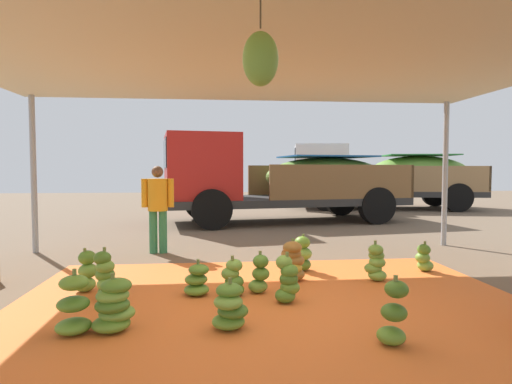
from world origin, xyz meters
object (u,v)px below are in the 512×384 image
at_px(banana_bunch_1, 376,263).
at_px(banana_bunch_10, 230,308).
at_px(banana_bunch_2, 197,281).
at_px(banana_bunch_4, 260,275).
at_px(banana_bunch_12, 233,279).
at_px(banana_bunch_13, 87,272).
at_px(banana_bunch_5, 106,277).
at_px(cargo_truck_far, 380,175).
at_px(worker_0, 158,202).
at_px(banana_bunch_9, 302,255).
at_px(banana_bunch_3, 114,306).
at_px(banana_bunch_0, 424,259).
at_px(banana_bunch_8, 74,307).
at_px(banana_bunch_7, 394,315).
at_px(cargo_truck_main, 277,179).
at_px(banana_bunch_14, 288,281).
at_px(banana_bunch_11, 292,262).

relative_size(banana_bunch_1, banana_bunch_10, 1.12).
distance_m(banana_bunch_2, banana_bunch_4, 0.74).
relative_size(banana_bunch_12, banana_bunch_13, 0.91).
bearing_deg(banana_bunch_10, banana_bunch_5, 143.14).
distance_m(cargo_truck_far, worker_0, 10.68).
distance_m(banana_bunch_2, banana_bunch_12, 0.43).
bearing_deg(banana_bunch_9, banana_bunch_5, -156.36).
bearing_deg(banana_bunch_3, banana_bunch_0, 25.46).
relative_size(banana_bunch_4, banana_bunch_8, 0.87).
bearing_deg(banana_bunch_9, banana_bunch_8, -140.23).
distance_m(banana_bunch_5, worker_0, 2.73).
distance_m(banana_bunch_5, banana_bunch_7, 3.10).
distance_m(banana_bunch_8, banana_bunch_12, 1.76).
xyz_separation_m(banana_bunch_3, banana_bunch_8, (-0.34, -0.04, 0.02)).
height_order(banana_bunch_1, cargo_truck_main, cargo_truck_main).
distance_m(banana_bunch_8, cargo_truck_main, 8.43).
distance_m(banana_bunch_14, cargo_truck_main, 7.27).
bearing_deg(banana_bunch_11, banana_bunch_13, -174.33).
xyz_separation_m(banana_bunch_0, cargo_truck_far, (3.19, 9.64, 1.07)).
bearing_deg(banana_bunch_8, banana_bunch_13, 102.12).
xyz_separation_m(banana_bunch_11, banana_bunch_13, (-2.55, -0.25, -0.02)).
xyz_separation_m(banana_bunch_12, worker_0, (-1.21, 2.67, 0.69)).
height_order(banana_bunch_0, banana_bunch_11, banana_bunch_11).
height_order(banana_bunch_2, banana_bunch_10, banana_bunch_10).
relative_size(banana_bunch_9, banana_bunch_12, 1.13).
bearing_deg(banana_bunch_7, cargo_truck_far, 68.68).
height_order(cargo_truck_main, worker_0, cargo_truck_main).
xyz_separation_m(banana_bunch_7, banana_bunch_9, (-0.23, 2.58, -0.02)).
relative_size(banana_bunch_8, worker_0, 0.38).
bearing_deg(banana_bunch_8, banana_bunch_12, 33.74).
xyz_separation_m(banana_bunch_12, cargo_truck_far, (5.97, 10.56, 1.05)).
bearing_deg(banana_bunch_14, banana_bunch_2, 159.95).
distance_m(banana_bunch_11, banana_bunch_13, 2.56).
relative_size(banana_bunch_7, banana_bunch_14, 1.06).
bearing_deg(banana_bunch_12, banana_bunch_13, 168.43).
bearing_deg(worker_0, banana_bunch_2, -73.00).
xyz_separation_m(banana_bunch_0, cargo_truck_main, (-1.27, 5.94, 1.02)).
height_order(banana_bunch_7, banana_bunch_9, banana_bunch_7).
height_order(banana_bunch_2, banana_bunch_8, banana_bunch_8).
height_order(banana_bunch_0, banana_bunch_5, banana_bunch_5).
xyz_separation_m(banana_bunch_11, worker_0, (-2.02, 2.06, 0.64)).
distance_m(banana_bunch_14, worker_0, 3.53).
bearing_deg(banana_bunch_7, banana_bunch_10, 160.40).
relative_size(banana_bunch_1, banana_bunch_2, 1.27).
distance_m(banana_bunch_5, banana_bunch_12, 1.44).
bearing_deg(banana_bunch_9, banana_bunch_0, -6.22).
relative_size(banana_bunch_5, banana_bunch_12, 1.25).
relative_size(banana_bunch_0, banana_bunch_1, 0.82).
distance_m(banana_bunch_4, banana_bunch_13, 2.08).
height_order(banana_bunch_1, banana_bunch_14, banana_bunch_14).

